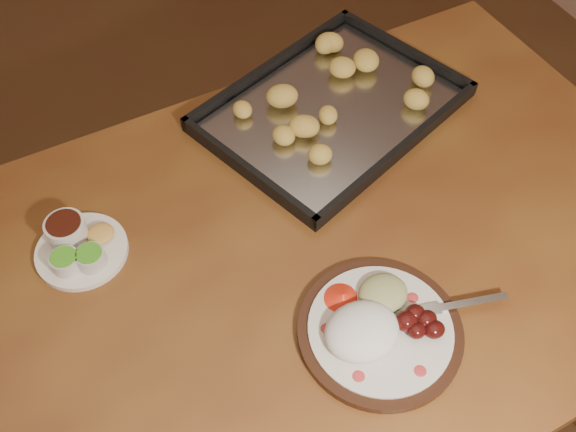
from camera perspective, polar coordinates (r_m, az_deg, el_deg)
ground at (r=1.89m, az=-7.73°, el=-11.07°), size 4.00×4.00×0.00m
dining_table at (r=1.20m, az=0.19°, el=-6.09°), size 1.53×0.95×0.75m
dinner_plate at (r=1.04m, az=7.88°, el=-9.69°), size 0.35×0.26×0.06m
condiment_saucer at (r=1.17m, az=-18.20°, el=-2.52°), size 0.16×0.16×0.05m
baking_tray at (r=1.34m, az=3.92°, el=9.68°), size 0.60×0.52×0.05m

